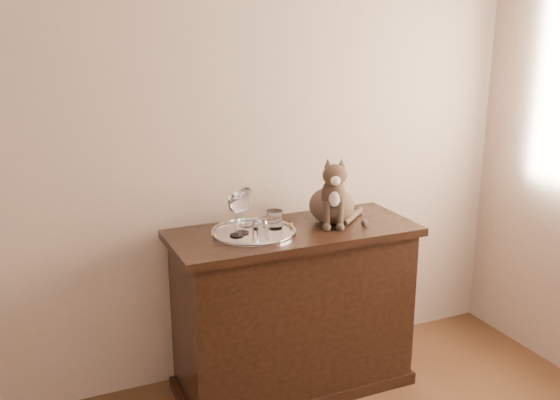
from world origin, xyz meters
The scene contains 9 objects.
wall_back centered at (0.00, 2.25, 1.35)m, with size 4.00×0.10×2.70m, color #BEA48F.
sideboard centered at (0.60, 1.94, 0.42)m, with size 1.20×0.50×0.85m, color black, non-canonical shape.
tray centered at (0.40, 1.95, 0.85)m, with size 0.40×0.40×0.01m, color silver.
wine_glass_b centered at (0.40, 2.06, 0.95)m, with size 0.07×0.07×0.19m, color silver, non-canonical shape.
wine_glass_c centered at (0.31, 1.94, 0.96)m, with size 0.08×0.08×0.21m, color white, non-canonical shape.
wine_glass_d centered at (0.34, 1.96, 0.96)m, with size 0.08×0.08×0.20m, color white, non-canonical shape.
tumbler_b centered at (0.39, 1.84, 0.90)m, with size 0.07×0.07×0.08m, color white.
tumbler_c centered at (0.51, 1.97, 0.90)m, with size 0.08×0.08×0.09m, color white.
cat centered at (0.82, 1.97, 1.02)m, with size 0.34×0.32×0.35m, color brown, non-canonical shape.
Camera 1 is at (-0.60, -0.63, 1.79)m, focal length 40.00 mm.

